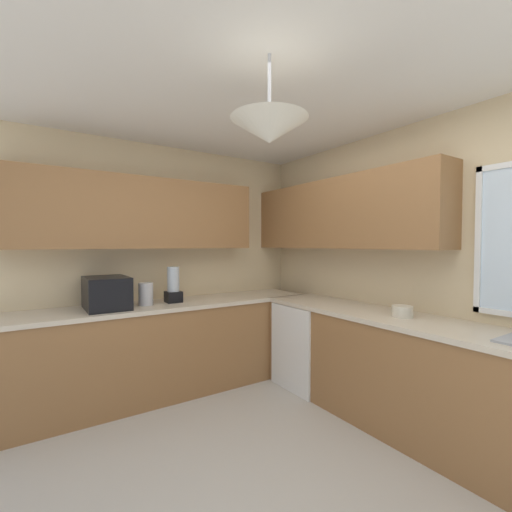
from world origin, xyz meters
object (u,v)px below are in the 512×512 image
Objects in this scene: microwave at (107,293)px; bowl at (402,311)px; blender_appliance at (173,286)px; dishwasher at (311,344)px; kettle at (146,294)px.

bowl is (1.70, 1.93, -0.10)m from microwave.
bowl is 2.14m from blender_appliance.
kettle is (-0.64, -1.55, 0.58)m from dishwasher.
kettle reaches higher than dishwasher.
microwave is 0.63m from blender_appliance.
microwave is at bearing -131.46° from bowl.
bowl is 0.45× the size of blender_appliance.
kettle is (0.02, 0.35, -0.04)m from microwave.
dishwasher is 5.27× the size of bowl.
dishwasher is 1.79× the size of microwave.
microwave is 1.33× the size of blender_appliance.
bowl is (1.68, 1.58, -0.06)m from kettle.
bowl is at bearing 48.54° from microwave.
microwave is 2.94× the size of bowl.
blender_appliance is (-1.70, -1.30, 0.12)m from bowl.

